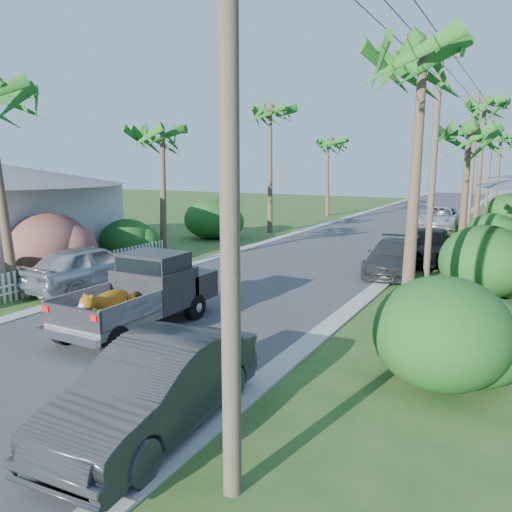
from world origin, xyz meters
The scene contains 29 objects.
ground centered at (0.00, 0.00, 0.00)m, with size 120.00×120.00×0.00m, color #26501E.
road centered at (0.00, 25.00, 0.01)m, with size 8.00×100.00×0.02m, color #38383A.
curb_left centered at (-4.30, 25.00, 0.03)m, with size 0.60×100.00×0.06m, color #A5A39E.
curb_right centered at (4.30, 25.00, 0.03)m, with size 0.60×100.00×0.06m, color #A5A39E.
pickup_truck centered at (-0.31, 3.18, 1.01)m, with size 1.98×5.12×2.06m.
parked_car_rn centered at (3.60, -1.19, 0.78)m, with size 1.65×4.73×1.56m, color #282A2C.
parked_car_rm centered at (4.18, 13.25, 0.69)m, with size 1.94×4.77×1.39m, color #2C2F31.
parked_car_rf centered at (5.00, 16.50, 0.81)m, with size 1.92×4.78×1.63m, color black.
parked_car_rd centered at (3.60, 29.58, 0.75)m, with size 2.50×5.42×1.51m, color silver.
parked_car_ln centered at (-5.00, 5.40, 0.83)m, with size 1.95×4.86×1.66m, color #A9ACB0.
palm_l_b centered at (-6.80, 12.00, 6.15)m, with size 4.40×4.40×7.40m.
palm_l_c centered at (-6.00, 22.00, 7.91)m, with size 4.40×4.40×9.20m.
palm_l_d centered at (-6.50, 34.00, 6.44)m, with size 4.40×4.40×7.70m.
palm_r_a centered at (6.30, 6.00, 7.42)m, with size 4.40×4.40×8.70m.
palm_r_b centered at (6.60, 15.00, 5.95)m, with size 4.40×4.40×7.20m.
palm_r_c centered at (6.20, 26.00, 8.11)m, with size 4.40×4.40×9.40m.
palm_r_d centered at (6.50, 40.00, 6.74)m, with size 4.40×4.40×8.00m.
shrub_l_b centered at (-7.80, 6.00, 1.30)m, with size 3.00×3.30×2.60m, color #C31B52.
shrub_l_c centered at (-7.40, 10.00, 1.00)m, with size 2.40×2.64×2.00m, color #13451B.
shrub_l_d centered at (-8.00, 18.00, 1.20)m, with size 3.20×3.52×2.40m, color #13451B.
shrub_r_a centered at (7.60, 3.00, 1.15)m, with size 2.80×3.08×2.30m, color #13451B.
shrub_r_b centered at (7.80, 11.00, 1.25)m, with size 3.00×3.30×2.50m, color #13451B.
shrub_r_c centered at (7.50, 20.00, 1.05)m, with size 2.60×2.86×2.10m, color #13451B.
shrub_r_d centered at (8.00, 30.00, 1.30)m, with size 3.20×3.52×2.60m, color #13451B.
picket_fence centered at (-6.00, 5.50, 0.50)m, with size 0.10×11.00×1.00m, color white.
utility_pole_a centered at (5.60, -2.00, 4.60)m, with size 1.60×0.26×9.00m.
utility_pole_b centered at (5.60, 13.00, 4.60)m, with size 1.60×0.26×9.00m.
utility_pole_c centered at (5.60, 28.00, 4.60)m, with size 1.60×0.26×9.00m.
utility_pole_d centered at (5.60, 43.00, 4.60)m, with size 1.60×0.26×9.00m.
Camera 1 is at (8.89, -7.37, 4.56)m, focal length 35.00 mm.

